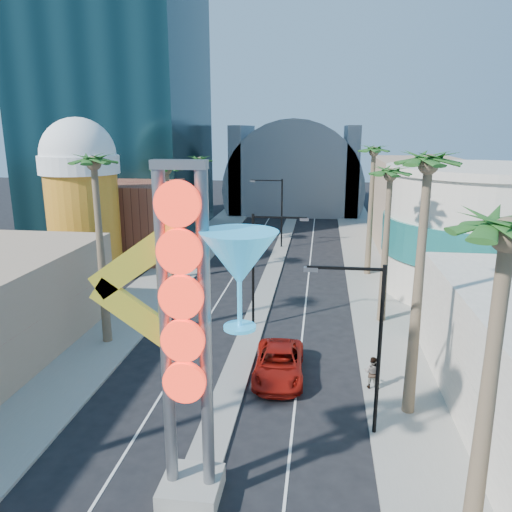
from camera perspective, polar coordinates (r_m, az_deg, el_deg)
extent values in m
cube|color=gray|center=(51.29, -8.57, -0.98)|extent=(5.00, 100.00, 0.15)
cube|color=gray|center=(49.60, 13.05, -1.72)|extent=(5.00, 100.00, 0.15)
cube|color=gray|center=(52.43, 2.37, -0.49)|extent=(1.60, 84.00, 0.15)
cube|color=black|center=(70.66, -15.91, 23.22)|extent=(20.00, 20.00, 50.00)
cube|color=brown|center=(55.31, -14.37, 4.02)|extent=(10.00, 10.00, 8.00)
cube|color=tan|center=(62.15, 18.23, 5.78)|extent=(10.00, 20.00, 10.00)
cylinder|color=orange|center=(48.37, -19.02, 3.45)|extent=(6.40, 6.40, 10.00)
cylinder|color=white|center=(47.72, -19.55, 9.83)|extent=(7.00, 7.00, 1.60)
sphere|color=white|center=(47.67, -19.63, 10.78)|extent=(6.60, 6.60, 6.60)
cylinder|color=beige|center=(45.38, 24.72, 2.24)|extent=(16.00, 16.00, 10.00)
cylinder|color=teal|center=(45.38, 24.72, 2.24)|extent=(16.60, 16.60, 3.00)
cylinder|color=beige|center=(44.69, 25.43, 8.89)|extent=(16.60, 16.60, 0.60)
cylinder|color=slate|center=(85.14, 4.51, 7.91)|extent=(22.00, 16.00, 22.00)
cube|color=slate|center=(85.80, -1.55, 10.01)|extent=(2.00, 16.00, 14.00)
cube|color=slate|center=(84.85, 10.72, 9.72)|extent=(2.00, 16.00, 14.00)
cube|color=gray|center=(20.77, -7.41, -24.86)|extent=(2.20, 2.20, 0.80)
cylinder|color=slate|center=(17.77, -10.25, -9.07)|extent=(0.44, 0.44, 12.00)
cylinder|color=slate|center=(17.41, -5.80, -9.41)|extent=(0.44, 0.44, 12.00)
cube|color=slate|center=(16.16, -8.79, 10.31)|extent=(1.80, 0.50, 0.30)
cylinder|color=red|center=(15.96, -8.98, 5.91)|extent=(1.50, 0.25, 1.50)
cylinder|color=red|center=(16.25, -8.76, 0.50)|extent=(1.50, 0.25, 1.50)
cylinder|color=red|center=(16.69, -8.56, -4.68)|extent=(1.50, 0.25, 1.50)
cylinder|color=red|center=(17.25, -8.37, -9.55)|extent=(1.50, 0.25, 1.50)
cylinder|color=red|center=(17.93, -8.19, -14.08)|extent=(1.50, 0.25, 1.50)
cube|color=yellow|center=(17.19, -13.51, -0.52)|extent=(3.47, 0.25, 2.80)
cube|color=yellow|center=(17.79, -13.14, -6.76)|extent=(3.47, 0.25, 2.80)
cone|color=#269FD8|center=(16.23, -1.93, -0.27)|extent=(2.60, 2.60, 1.80)
cylinder|color=#269FD8|center=(16.70, -1.88, -5.59)|extent=(0.16, 0.16, 1.60)
cylinder|color=#269FD8|center=(16.99, -1.86, -8.13)|extent=(1.10, 1.10, 0.12)
cylinder|color=black|center=(34.14, -0.33, -1.79)|extent=(0.18, 0.18, 8.00)
cube|color=black|center=(33.09, 2.76, 4.43)|extent=(3.60, 0.12, 0.12)
cube|color=slate|center=(33.02, 5.53, 4.18)|extent=(0.60, 0.25, 0.18)
cylinder|color=black|center=(57.45, 2.96, 4.82)|extent=(0.18, 0.18, 8.00)
cube|color=black|center=(57.12, 1.19, 8.63)|extent=(3.60, 0.12, 0.12)
cube|color=slate|center=(57.33, -0.42, 8.55)|extent=(0.60, 0.25, 0.18)
cylinder|color=black|center=(22.74, 13.90, -10.78)|extent=(0.18, 0.18, 8.00)
cube|color=black|center=(21.29, 10.17, -1.39)|extent=(3.24, 0.12, 0.12)
cube|color=slate|center=(21.29, 6.29, -1.53)|extent=(0.60, 0.25, 0.18)
cylinder|color=brown|center=(32.46, -17.28, -0.11)|extent=(0.40, 0.40, 11.50)
sphere|color=#1F4517|center=(31.59, -18.06, 10.04)|extent=(2.40, 2.40, 2.40)
cylinder|color=brown|center=(45.38, -9.92, 3.35)|extent=(0.40, 0.40, 10.00)
sphere|color=#1F4517|center=(44.72, -10.20, 9.65)|extent=(2.40, 2.40, 2.40)
cylinder|color=brown|center=(56.77, -6.33, 5.66)|extent=(0.40, 0.40, 10.00)
sphere|color=#1F4517|center=(56.24, -6.47, 10.70)|extent=(2.40, 2.40, 2.40)
cylinder|color=brown|center=(15.49, 24.47, -18.14)|extent=(0.40, 0.40, 11.00)
sphere|color=#1F4517|center=(13.50, 26.87, 2.14)|extent=(2.40, 2.40, 2.40)
cylinder|color=brown|center=(24.12, 17.95, -4.47)|extent=(0.40, 0.40, 12.00)
sphere|color=#1F4517|center=(22.98, 19.11, 9.85)|extent=(2.40, 2.40, 2.40)
cylinder|color=brown|center=(35.74, 14.57, 0.55)|extent=(0.40, 0.40, 10.50)
sphere|color=#1F4517|center=(34.91, 15.11, 8.95)|extent=(2.40, 2.40, 2.40)
cylinder|color=brown|center=(47.34, 12.94, 4.57)|extent=(0.40, 0.40, 11.50)
sphere|color=#1F4517|center=(46.74, 13.34, 11.53)|extent=(2.40, 2.40, 2.40)
imported|color=#A8160C|center=(28.39, 2.63, -12.19)|extent=(2.91, 5.95, 1.63)
imported|color=gray|center=(27.67, 13.13, -12.83)|extent=(1.03, 0.91, 1.76)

